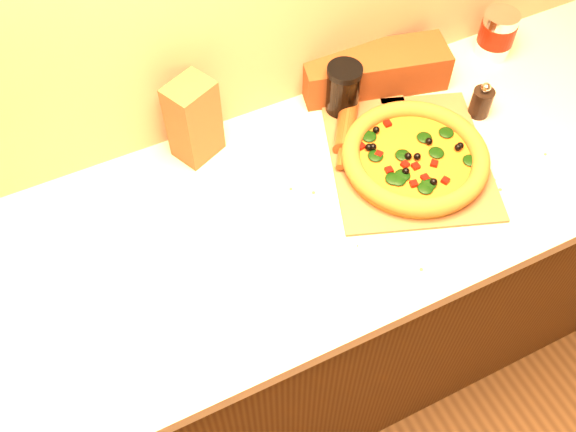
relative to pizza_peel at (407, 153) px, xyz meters
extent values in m
cube|color=#41240E|center=(-0.38, -0.03, -0.47)|extent=(2.80, 0.65, 0.86)
cube|color=beige|center=(-0.38, -0.03, -0.02)|extent=(2.84, 0.68, 0.04)
cube|color=brown|center=(-0.01, -0.02, 0.00)|extent=(0.49, 0.51, 0.01)
cube|color=brown|center=(0.09, 0.24, 0.00)|extent=(0.11, 0.18, 0.01)
cylinder|color=gold|center=(-0.01, -0.04, 0.01)|extent=(0.33, 0.33, 0.02)
cylinder|color=orange|center=(-0.01, -0.04, 0.02)|extent=(0.28, 0.28, 0.01)
torus|color=brown|center=(-0.01, -0.04, 0.03)|extent=(0.35, 0.35, 0.04)
ellipsoid|color=black|center=(0.05, 0.00, 0.03)|extent=(0.04, 0.04, 0.01)
sphere|color=black|center=(-0.05, -0.06, 0.04)|extent=(0.02, 0.02, 0.02)
cube|color=#8C0A05|center=(0.01, -0.09, 0.03)|extent=(0.02, 0.02, 0.01)
cylinder|color=black|center=(0.24, 0.04, 0.03)|extent=(0.05, 0.05, 0.08)
sphere|color=silver|center=(0.24, 0.04, 0.08)|extent=(0.02, 0.02, 0.02)
cylinder|color=#5C2D0F|center=(-0.08, 0.16, 0.02)|extent=(0.18, 0.22, 0.05)
cylinder|color=#5C2D0F|center=(0.01, 0.28, 0.02)|extent=(0.05, 0.06, 0.02)
cylinder|color=#5C2D0F|center=(-0.16, 0.04, 0.02)|extent=(0.05, 0.06, 0.02)
cylinder|color=silver|center=(0.40, 0.21, 0.06)|extent=(0.09, 0.09, 0.13)
cylinder|color=maroon|center=(0.40, 0.21, 0.07)|extent=(0.10, 0.10, 0.06)
cube|color=#612B12|center=(0.05, 0.25, 0.05)|extent=(0.39, 0.21, 0.10)
cube|color=brown|center=(-0.45, 0.23, 0.10)|extent=(0.13, 0.12, 0.21)
cylinder|color=black|center=(-0.07, 0.20, 0.06)|extent=(0.08, 0.08, 0.12)
cylinder|color=black|center=(-0.07, 0.20, 0.13)|extent=(0.09, 0.09, 0.02)
camera|label=1|loc=(-0.71, -0.80, 1.17)|focal=40.00mm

